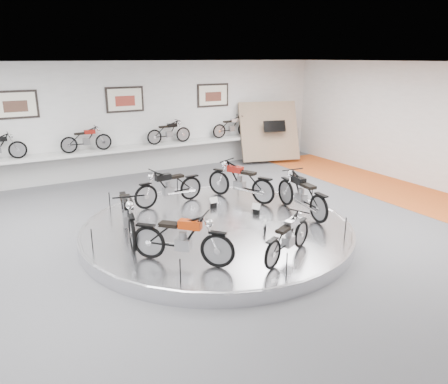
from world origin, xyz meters
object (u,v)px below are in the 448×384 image
bike_a (240,181)px  bike_f (302,193)px  shelf (130,149)px  bike_c (128,214)px  bike_e (288,237)px  bike_d (182,238)px  bike_b (169,186)px  display_platform (217,230)px

bike_a → bike_f: (0.74, -1.74, -0.01)m
shelf → bike_c: (-2.07, -6.13, -0.14)m
shelf → bike_e: bearing=-87.6°
shelf → bike_d: size_ratio=6.20×
bike_b → bike_e: bearing=94.8°
shelf → bike_a: 5.26m
display_platform → bike_d: bike_d is taller
display_platform → bike_b: (-0.40, 1.96, 0.65)m
bike_b → bike_d: bike_d is taller
display_platform → bike_f: bearing=-9.8°
bike_e → bike_b: bearing=75.4°
shelf → bike_f: 7.14m
bike_c → bike_f: size_ratio=1.04×
bike_b → bike_d: (-1.15, -3.41, 0.02)m
bike_b → bike_f: 3.52m
bike_d → bike_f: 3.93m
bike_c → bike_d: bike_c is taller
bike_a → bike_e: size_ratio=1.22×
shelf → bike_d: 8.00m
display_platform → bike_a: (1.49, 1.36, 0.69)m
bike_c → bike_f: bearing=92.7°
bike_d → bike_b: bearing=117.0°
display_platform → bike_d: size_ratio=3.61×
bike_a → bike_f: bike_a is taller
bike_a → bike_b: bearing=47.8°
bike_c → bike_e: 3.51m
bike_b → bike_c: size_ratio=0.90×
display_platform → bike_c: 2.21m
bike_a → bike_f: bearing=178.5°
bike_e → bike_f: 2.65m
shelf → display_platform: bearing=-90.0°
bike_a → shelf: bearing=-8.1°
bike_a → bike_b: (-1.89, 0.60, -0.04)m
bike_a → bike_f: 1.89m
bike_c → bike_d: 1.80m
bike_a → bike_c: bearing=82.4°
bike_a → display_platform: bearing=107.7°
bike_c → bike_a: bearing=118.4°
bike_a → bike_e: (-1.13, -3.61, -0.10)m
shelf → bike_b: (-0.40, -4.44, -0.20)m
shelf → bike_c: 6.47m
shelf → bike_a: bike_a is taller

